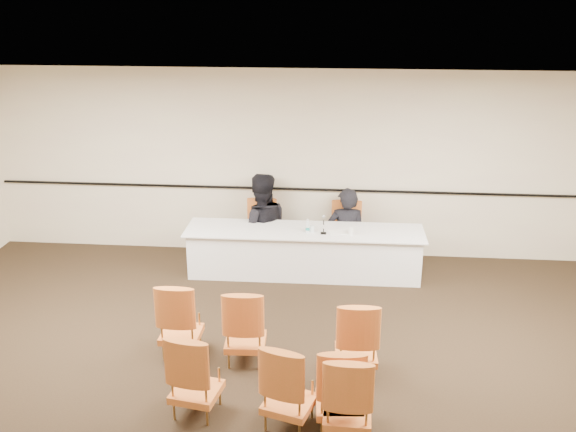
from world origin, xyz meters
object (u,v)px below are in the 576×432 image
at_px(panel_table, 304,252).
at_px(water_bottle, 308,226).
at_px(panelist_second, 261,231).
at_px(microphone, 324,226).
at_px(aud_chair_front_right, 357,337).
at_px(panelist_main, 346,240).
at_px(aud_chair_back_left, 196,373).
at_px(aud_chair_front_left, 180,317).
at_px(drinking_glass, 312,229).
at_px(aud_chair_extra, 348,395).
at_px(panelist_second_chair, 261,231).
at_px(aud_chair_front_mid, 245,325).
at_px(aud_chair_back_right, 340,386).
at_px(coffee_cup, 351,231).
at_px(aud_chair_back_mid, 289,384).
at_px(panelist_main_chair, 346,233).

distance_m(panel_table, water_bottle, 0.47).
distance_m(panelist_second, microphone, 1.28).
bearing_deg(water_bottle, panelist_second, 141.62).
bearing_deg(aud_chair_front_right, panelist_second, 112.40).
distance_m(panelist_main, aud_chair_back_left, 4.32).
distance_m(aud_chair_front_left, aud_chair_back_left, 1.20).
bearing_deg(drinking_glass, panelist_main, 50.38).
relative_size(drinking_glass, aud_chair_extra, 0.11).
bearing_deg(drinking_glass, aud_chair_front_left, -121.84).
xyz_separation_m(panel_table, drinking_glass, (0.12, -0.07, 0.41)).
relative_size(panelist_second_chair, aud_chair_front_mid, 1.00).
bearing_deg(panelist_second, aud_chair_back_left, 74.01).
relative_size(aud_chair_front_mid, aud_chair_back_right, 1.00).
height_order(coffee_cup, aud_chair_front_mid, aud_chair_front_mid).
relative_size(aud_chair_back_left, aud_chair_back_mid, 1.00).
distance_m(panelist_main_chair, aud_chair_back_mid, 4.19).
relative_size(water_bottle, coffee_cup, 1.66).
xyz_separation_m(panelist_second, microphone, (1.02, -0.66, 0.38)).
distance_m(panel_table, aud_chair_back_mid, 3.61).
bearing_deg(microphone, aud_chair_front_right, -80.64).
bearing_deg(aud_chair_extra, coffee_cup, 91.09).
xyz_separation_m(drinking_glass, aud_chair_back_right, (0.46, -3.52, -0.29)).
bearing_deg(aud_chair_front_left, panelist_main, 56.92).
distance_m(panel_table, aud_chair_front_right, 2.76).
xyz_separation_m(panelist_main_chair, aud_chair_front_right, (0.13, -3.20, 0.00)).
relative_size(panel_table, aud_chair_extra, 3.77).
bearing_deg(aud_chair_extra, aud_chair_front_mid, 134.86).
distance_m(aud_chair_front_mid, aud_chair_front_right, 1.29).
xyz_separation_m(panelist_main_chair, aud_chair_back_left, (-1.51, -4.04, 0.00)).
relative_size(aud_chair_front_mid, aud_chair_extra, 1.00).
bearing_deg(water_bottle, aud_chair_front_mid, -103.55).
xyz_separation_m(aud_chair_back_mid, aud_chair_back_right, (0.50, 0.02, 0.00)).
bearing_deg(panelist_main_chair, aud_chair_back_left, -110.98).
bearing_deg(panelist_main_chair, aud_chair_extra, -90.10).
bearing_deg(aud_chair_front_mid, panel_table, 75.35).
bearing_deg(coffee_cup, aud_chair_back_mid, -99.89).
height_order(microphone, aud_chair_front_right, microphone).
bearing_deg(aud_chair_back_left, drinking_glass, 83.82).
bearing_deg(aud_chair_front_left, drinking_glass, 58.69).
relative_size(panelist_second, water_bottle, 9.38).
xyz_separation_m(drinking_glass, aud_chair_extra, (0.54, -3.67, -0.29)).
relative_size(panelist_second, aud_chair_front_mid, 2.03).
bearing_deg(water_bottle, aud_chair_back_right, -81.40).
bearing_deg(aud_chair_back_left, aud_chair_front_left, 121.45).
xyz_separation_m(panelist_second_chair, aud_chair_back_right, (1.32, -4.13, 0.00)).
xyz_separation_m(aud_chair_front_left, aud_chair_extra, (1.98, -1.36, 0.00)).
height_order(panelist_second, drinking_glass, panelist_second).
bearing_deg(microphone, aud_chair_front_left, -126.67).
bearing_deg(microphone, panelist_main_chair, 62.05).
distance_m(panelist_main, water_bottle, 0.97).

